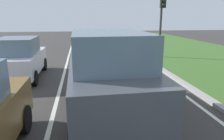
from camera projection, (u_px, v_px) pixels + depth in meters
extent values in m
plane|color=#383533|center=(79.00, 74.00, 9.83)|extent=(60.00, 60.00, 0.00)
cube|color=silver|center=(64.00, 75.00, 9.73)|extent=(0.12, 32.00, 0.01)
cube|color=silver|center=(153.00, 71.00, 10.35)|extent=(0.12, 32.00, 0.01)
cube|color=#9E9B93|center=(162.00, 70.00, 10.41)|extent=(0.24, 48.00, 0.12)
cube|color=#474C51|center=(107.00, 83.00, 5.49)|extent=(1.98, 4.53, 1.10)
cube|color=slate|center=(108.00, 48.00, 5.12)|extent=(1.75, 2.73, 0.80)
cylinder|color=black|center=(75.00, 86.00, 6.95)|extent=(0.23, 0.76, 0.76)
cylinder|color=black|center=(126.00, 84.00, 7.23)|extent=(0.23, 0.76, 0.76)
cylinder|color=black|center=(74.00, 137.00, 4.03)|extent=(0.23, 0.76, 0.76)
cylinder|color=black|center=(161.00, 129.00, 4.31)|extent=(0.23, 0.76, 0.76)
cylinder|color=black|center=(24.00, 119.00, 4.85)|extent=(0.23, 0.64, 0.64)
cube|color=silver|center=(21.00, 62.00, 9.14)|extent=(1.67, 3.71, 0.80)
cube|color=slate|center=(17.00, 46.00, 8.72)|extent=(1.49, 1.91, 0.68)
cylinder|color=black|center=(12.00, 65.00, 10.33)|extent=(0.22, 0.60, 0.60)
cylinder|color=black|center=(44.00, 64.00, 10.56)|extent=(0.22, 0.60, 0.60)
cylinder|color=black|center=(34.00, 78.00, 8.15)|extent=(0.22, 0.60, 0.60)
cylinder|color=#2D2D2D|center=(161.00, 25.00, 13.35)|extent=(0.14, 0.14, 4.26)
cube|color=black|center=(163.00, 0.00, 12.80)|extent=(0.32, 0.24, 0.90)
sphere|color=#382B0C|center=(164.00, 0.00, 12.67)|extent=(0.20, 0.20, 0.20)
sphere|color=black|center=(164.00, 5.00, 12.74)|extent=(0.20, 0.20, 0.20)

